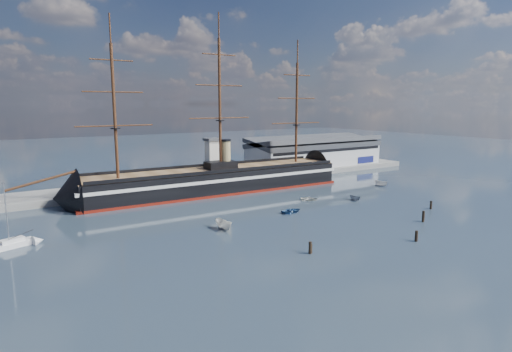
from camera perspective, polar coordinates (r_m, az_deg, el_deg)
ground at (r=128.35m, az=-0.18°, el=-3.54°), size 600.00×600.00×0.00m
quay at (r=163.65m, az=-4.11°, el=-0.70°), size 180.00×18.00×2.00m
warehouse at (r=193.18m, az=7.83°, el=3.20°), size 63.00×21.00×11.60m
quay_tower at (r=156.30m, az=-5.86°, el=2.41°), size 5.00×5.00×15.00m
warship at (r=142.42m, az=-6.03°, el=-0.62°), size 113.11×18.90×53.94m
sailboat at (r=102.03m, az=-29.72°, el=-7.80°), size 8.82×5.09×13.56m
motorboat_a at (r=101.32m, az=-4.29°, el=-7.16°), size 7.29×2.76×2.90m
motorboat_b at (r=116.75m, az=4.77°, el=-4.90°), size 1.56×3.68×1.70m
motorboat_c at (r=134.34m, az=13.07°, el=-3.20°), size 4.90×1.88×1.95m
motorboat_e at (r=131.81m, az=7.12°, el=-3.27°), size 3.06×3.39×1.53m
motorboat_f at (r=159.85m, az=16.32°, el=-1.31°), size 6.59×2.92×2.56m
piling_near_left at (r=86.28m, az=7.22°, el=-10.23°), size 0.64×0.64×3.14m
piling_near_mid at (r=99.02m, az=20.55°, el=-8.16°), size 0.64×0.64×3.06m
piling_near_right at (r=115.38m, az=21.37°, el=-5.72°), size 0.64×0.64×3.54m
piling_far_right at (r=130.01m, az=22.26°, el=-4.10°), size 0.64×0.64×3.06m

